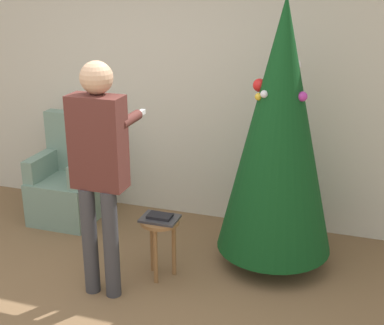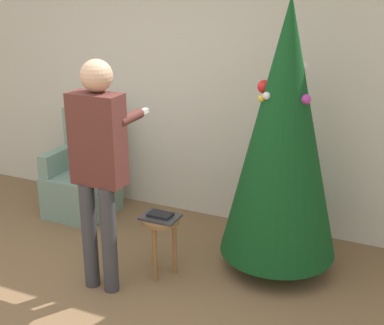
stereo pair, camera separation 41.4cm
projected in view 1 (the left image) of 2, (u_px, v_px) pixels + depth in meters
name	position (u px, v px, depth m)	size (l,w,h in m)	color
wall_back	(170.00, 85.00, 5.29)	(8.00, 0.06, 2.70)	beige
christmas_tree	(279.00, 129.00, 4.30)	(0.97, 0.97, 2.27)	brown
armchair	(69.00, 183.00, 5.45)	(0.62, 0.62, 1.07)	gray
person_standing	(99.00, 160.00, 3.94)	(0.42, 0.57, 1.83)	#38383D
side_stool	(160.00, 232.00, 4.36)	(0.32, 0.32, 0.52)	olive
laptop	(160.00, 218.00, 4.32)	(0.30, 0.22, 0.02)	#38383D
book	(160.00, 216.00, 4.31)	(0.19, 0.12, 0.02)	black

